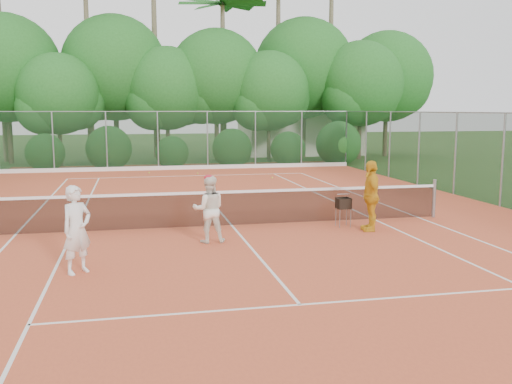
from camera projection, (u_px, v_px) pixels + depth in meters
ground at (232, 227)px, 15.33m from camera, size 120.00×120.00×0.00m
clay_court at (232, 226)px, 15.33m from camera, size 18.00×36.00×0.02m
club_building at (300, 133)px, 40.21m from camera, size 8.00×5.00×3.00m
tennis_net at (232, 207)px, 15.25m from camera, size 11.97×0.10×1.10m
player_white at (77, 230)px, 10.79m from camera, size 0.73×0.71×1.69m
player_center_grp at (209, 209)px, 13.33m from camera, size 0.79×0.63×1.61m
player_yellow at (371, 196)px, 14.63m from camera, size 0.61×1.12×1.82m
ball_hopper at (343, 204)px, 15.15m from camera, size 0.34×0.34×0.78m
stray_ball_a at (198, 173)px, 27.65m from camera, size 0.07×0.07×0.07m
stray_ball_b at (149, 173)px, 27.91m from camera, size 0.07×0.07×0.07m
stray_ball_c at (272, 178)px, 25.89m from camera, size 0.07×0.07×0.07m
court_markings at (232, 226)px, 15.33m from camera, size 11.03×23.83×0.01m
fence_back at (183, 141)px, 29.62m from camera, size 18.07×0.07×3.00m
tropical_treeline at (198, 76)px, 34.45m from camera, size 32.10×8.49×15.03m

